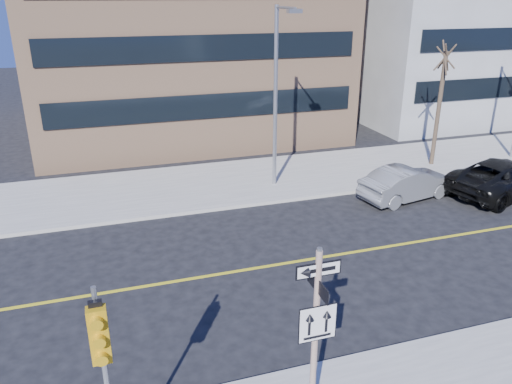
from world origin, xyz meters
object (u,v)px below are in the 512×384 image
object	(u,v)px
parked_car_b	(407,183)
parked_car_c	(504,177)
traffic_signal	(101,349)
street_tree_west	(445,60)
sign_pole	(316,328)
streetlight_a	(277,87)

from	to	relation	value
parked_car_b	parked_car_c	bearing A→B (deg)	-111.36
traffic_signal	street_tree_west	distance (m)	22.14
parked_car_c	street_tree_west	world-z (taller)	street_tree_west
traffic_signal	sign_pole	bearing A→B (deg)	2.11
traffic_signal	parked_car_b	xyz separation A→B (m)	(13.12, 10.43, -2.28)
street_tree_west	sign_pole	bearing A→B (deg)	-133.26
sign_pole	traffic_signal	world-z (taller)	sign_pole
sign_pole	traffic_signal	bearing A→B (deg)	-177.89
parked_car_b	street_tree_west	bearing A→B (deg)	-58.72
street_tree_west	parked_car_b	bearing A→B (deg)	-137.69
traffic_signal	parked_car_b	distance (m)	16.92
parked_car_b	streetlight_a	bearing A→B (deg)	48.71
streetlight_a	parked_car_c	bearing A→B (deg)	-21.60
parked_car_b	street_tree_west	distance (m)	7.10
traffic_signal	parked_car_c	world-z (taller)	traffic_signal
sign_pole	parked_car_b	xyz separation A→B (m)	(9.12, 10.28, -1.69)
streetlight_a	street_tree_west	xyz separation A→B (m)	(9.00, 0.54, 0.77)
streetlight_a	traffic_signal	bearing A→B (deg)	-120.80
parked_car_b	parked_car_c	size ratio (longest dim) A/B	0.78
traffic_signal	parked_car_c	distance (m)	20.19
traffic_signal	parked_car_c	bearing A→B (deg)	28.61
traffic_signal	streetlight_a	distance (m)	15.72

